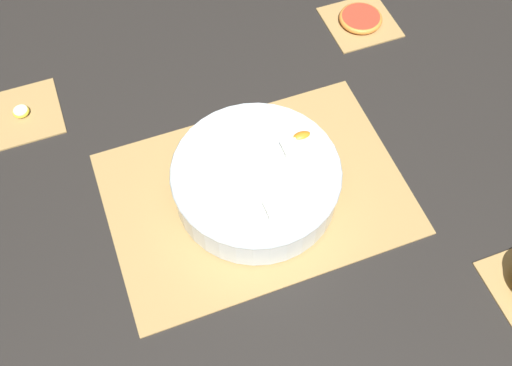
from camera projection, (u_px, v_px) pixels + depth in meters
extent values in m
plane|color=black|center=(256.00, 194.00, 1.00)|extent=(6.00, 6.00, 0.00)
cube|color=#A8844C|center=(256.00, 193.00, 1.00)|extent=(0.49, 0.34, 0.01)
cube|color=brown|center=(345.00, 164.00, 1.03)|extent=(0.01, 0.34, 0.00)
cube|color=brown|center=(301.00, 178.00, 1.01)|extent=(0.01, 0.34, 0.00)
cube|color=brown|center=(256.00, 192.00, 1.00)|extent=(0.01, 0.34, 0.00)
cube|color=brown|center=(210.00, 207.00, 0.98)|extent=(0.01, 0.34, 0.00)
cube|color=brown|center=(162.00, 222.00, 0.97)|extent=(0.01, 0.34, 0.00)
cube|color=#A8844C|center=(360.00, 22.00, 1.21)|extent=(0.14, 0.14, 0.01)
cube|color=brown|center=(378.00, 16.00, 1.22)|extent=(0.00, 0.13, 0.00)
cube|color=brown|center=(366.00, 19.00, 1.21)|extent=(0.00, 0.13, 0.00)
cube|color=brown|center=(354.00, 23.00, 1.21)|extent=(0.00, 0.13, 0.00)
cube|color=brown|center=(342.00, 26.00, 1.20)|extent=(0.00, 0.13, 0.00)
cube|color=#A8844C|center=(22.00, 114.00, 1.09)|extent=(0.14, 0.14, 0.01)
cube|color=brown|center=(35.00, 110.00, 1.09)|extent=(0.00, 0.13, 0.00)
cube|color=brown|center=(9.00, 117.00, 1.08)|extent=(0.00, 0.13, 0.00)
cylinder|color=silver|center=(256.00, 181.00, 0.97)|extent=(0.27, 0.27, 0.07)
torus|color=silver|center=(256.00, 171.00, 0.94)|extent=(0.27, 0.27, 0.01)
cylinder|color=#F7EFC6|center=(264.00, 210.00, 0.93)|extent=(0.02, 0.02, 0.01)
cylinder|color=#F7EFC6|center=(193.00, 187.00, 0.96)|extent=(0.03, 0.03, 0.01)
cylinder|color=#F7EFC6|center=(246.00, 145.00, 1.01)|extent=(0.03, 0.03, 0.01)
cylinder|color=#F7EFC6|center=(282.00, 203.00, 0.93)|extent=(0.03, 0.03, 0.01)
cylinder|color=#F7EFC6|center=(293.00, 147.00, 1.00)|extent=(0.03, 0.03, 0.01)
cylinder|color=#F7EFC6|center=(282.00, 170.00, 0.96)|extent=(0.03, 0.03, 0.01)
cylinder|color=#F7EFC6|center=(263.00, 149.00, 1.02)|extent=(0.02, 0.02, 0.01)
cylinder|color=#F7EFC6|center=(212.00, 216.00, 0.92)|extent=(0.03, 0.03, 0.01)
cylinder|color=#F7EFC6|center=(228.00, 201.00, 0.92)|extent=(0.03, 0.03, 0.01)
cylinder|color=#F7EFC6|center=(299.00, 165.00, 1.00)|extent=(0.03, 0.03, 0.01)
cylinder|color=#F7EFC6|center=(245.00, 195.00, 0.97)|extent=(0.03, 0.03, 0.01)
cube|color=white|center=(263.00, 140.00, 0.99)|extent=(0.02, 0.02, 0.02)
cube|color=white|center=(252.00, 241.00, 0.92)|extent=(0.02, 0.02, 0.02)
cube|color=white|center=(310.00, 167.00, 0.97)|extent=(0.02, 0.02, 0.02)
cube|color=white|center=(269.00, 122.00, 1.00)|extent=(0.03, 0.03, 0.03)
cube|color=white|center=(263.00, 198.00, 0.95)|extent=(0.02, 0.02, 0.02)
cube|color=white|center=(248.00, 202.00, 0.91)|extent=(0.02, 0.02, 0.02)
cube|color=white|center=(253.00, 178.00, 0.96)|extent=(0.03, 0.03, 0.03)
cube|color=white|center=(228.00, 168.00, 0.98)|extent=(0.02, 0.02, 0.02)
cube|color=white|center=(290.00, 151.00, 0.96)|extent=(0.03, 0.03, 0.03)
cube|color=white|center=(290.00, 226.00, 0.93)|extent=(0.03, 0.03, 0.03)
cube|color=white|center=(220.00, 199.00, 0.97)|extent=(0.03, 0.03, 0.03)
cube|color=white|center=(258.00, 157.00, 1.00)|extent=(0.02, 0.02, 0.02)
cube|color=white|center=(279.00, 183.00, 0.99)|extent=(0.02, 0.02, 0.02)
cube|color=white|center=(276.00, 210.00, 0.90)|extent=(0.03, 0.03, 0.03)
ellipsoid|color=orange|center=(302.00, 137.00, 0.97)|extent=(0.03, 0.02, 0.02)
ellipsoid|color=red|center=(197.00, 194.00, 0.92)|extent=(0.03, 0.02, 0.01)
ellipsoid|color=orange|center=(194.00, 177.00, 0.94)|extent=(0.03, 0.02, 0.02)
ellipsoid|color=orange|center=(199.00, 171.00, 0.99)|extent=(0.04, 0.02, 0.02)
ellipsoid|color=orange|center=(282.00, 131.00, 0.99)|extent=(0.03, 0.02, 0.01)
ellipsoid|color=orange|center=(255.00, 220.00, 0.91)|extent=(0.03, 0.02, 0.01)
ellipsoid|color=orange|center=(249.00, 144.00, 0.97)|extent=(0.03, 0.02, 0.01)
cylinder|color=#F7EFC6|center=(21.00, 111.00, 1.08)|extent=(0.03, 0.03, 0.01)
torus|color=yellow|center=(21.00, 111.00, 1.08)|extent=(0.03, 0.03, 0.01)
cylinder|color=red|center=(361.00, 18.00, 1.20)|extent=(0.08, 0.08, 0.01)
torus|color=orange|center=(361.00, 18.00, 1.20)|extent=(0.09, 0.09, 0.01)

